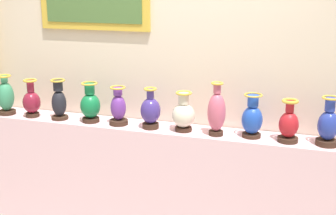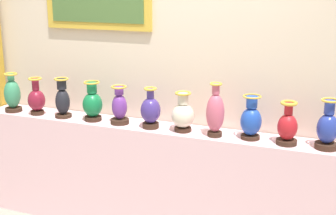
{
  "view_description": "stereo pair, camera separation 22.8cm",
  "coord_description": "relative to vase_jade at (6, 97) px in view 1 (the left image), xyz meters",
  "views": [
    {
      "loc": [
        1.11,
        -3.42,
        2.09
      ],
      "look_at": [
        0.0,
        0.0,
        1.11
      ],
      "focal_mm": 50.53,
      "sensor_mm": 36.0,
      "label": 1
    },
    {
      "loc": [
        1.33,
        -3.34,
        2.09
      ],
      "look_at": [
        0.0,
        0.0,
        1.11
      ],
      "focal_mm": 50.53,
      "sensor_mm": 36.0,
      "label": 2
    }
  ],
  "objects": [
    {
      "name": "display_shelf",
      "position": [
        1.47,
        0.05,
        -0.62
      ],
      "size": [
        3.38,
        0.32,
        0.94
      ],
      "primitive_type": "cube",
      "color": "beige",
      "rests_on": "ground_plane"
    },
    {
      "name": "back_wall",
      "position": [
        1.46,
        0.27,
        0.29
      ],
      "size": [
        4.63,
        0.14,
        2.76
      ],
      "color": "beige",
      "rests_on": "ground_plane"
    },
    {
      "name": "vase_jade",
      "position": [
        0.0,
        0.0,
        0.0
      ],
      "size": [
        0.15,
        0.15,
        0.35
      ],
      "color": "#382319",
      "rests_on": "display_shelf"
    },
    {
      "name": "vase_burgundy",
      "position": [
        0.26,
        -0.0,
        -0.02
      ],
      "size": [
        0.15,
        0.15,
        0.33
      ],
      "color": "#382319",
      "rests_on": "display_shelf"
    },
    {
      "name": "vase_onyx",
      "position": [
        0.52,
        0.01,
        -0.0
      ],
      "size": [
        0.14,
        0.14,
        0.34
      ],
      "color": "#382319",
      "rests_on": "display_shelf"
    },
    {
      "name": "vase_emerald",
      "position": [
        0.81,
        0.02,
        -0.01
      ],
      "size": [
        0.17,
        0.17,
        0.33
      ],
      "color": "#382319",
      "rests_on": "display_shelf"
    },
    {
      "name": "vase_violet",
      "position": [
        1.06,
        0.02,
        -0.02
      ],
      "size": [
        0.15,
        0.15,
        0.32
      ],
      "color": "#382319",
      "rests_on": "display_shelf"
    },
    {
      "name": "vase_indigo",
      "position": [
        1.34,
        0.01,
        -0.01
      ],
      "size": [
        0.16,
        0.16,
        0.33
      ],
      "color": "#382319",
      "rests_on": "display_shelf"
    },
    {
      "name": "vase_ivory",
      "position": [
        1.61,
        0.02,
        -0.02
      ],
      "size": [
        0.18,
        0.18,
        0.31
      ],
      "color": "#382319",
      "rests_on": "display_shelf"
    },
    {
      "name": "vase_rose",
      "position": [
        1.87,
        -0.0,
        0.03
      ],
      "size": [
        0.14,
        0.14,
        0.41
      ],
      "color": "#382319",
      "rests_on": "display_shelf"
    },
    {
      "name": "vase_sapphire",
      "position": [
        2.14,
        0.04,
        -0.01
      ],
      "size": [
        0.16,
        0.16,
        0.33
      ],
      "color": "#382319",
      "rests_on": "display_shelf"
    },
    {
      "name": "vase_crimson",
      "position": [
        2.41,
        0.01,
        -0.02
      ],
      "size": [
        0.15,
        0.15,
        0.32
      ],
      "color": "#382319",
      "rests_on": "display_shelf"
    },
    {
      "name": "vase_cobalt",
      "position": [
        2.68,
        0.02,
        -0.01
      ],
      "size": [
        0.16,
        0.16,
        0.36
      ],
      "color": "#382319",
      "rests_on": "display_shelf"
    }
  ]
}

